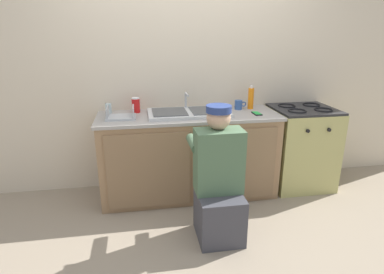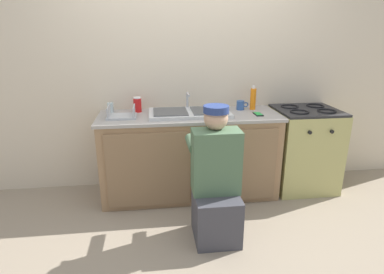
{
  "view_description": "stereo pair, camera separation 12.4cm",
  "coord_description": "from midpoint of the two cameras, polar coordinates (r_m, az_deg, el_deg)",
  "views": [
    {
      "loc": [
        -0.48,
        -2.75,
        1.64
      ],
      "look_at": [
        0.0,
        0.1,
        0.69
      ],
      "focal_mm": 30.0,
      "sensor_mm": 36.0,
      "label": 1
    },
    {
      "loc": [
        -0.36,
        -2.77,
        1.64
      ],
      "look_at": [
        0.0,
        0.1,
        0.69
      ],
      "focal_mm": 30.0,
      "sensor_mm": 36.0,
      "label": 2
    }
  ],
  "objects": [
    {
      "name": "water_glass",
      "position": [
        3.34,
        -15.65,
        4.92
      ],
      "size": [
        0.06,
        0.06,
        0.1
      ],
      "color": "#ADC6CC",
      "rests_on": "countertop"
    },
    {
      "name": "coffee_mug",
      "position": [
        3.42,
        7.28,
        5.71
      ],
      "size": [
        0.13,
        0.08,
        0.09
      ],
      "color": "#335699",
      "rests_on": "countertop"
    },
    {
      "name": "sink_double_basin",
      "position": [
        3.19,
        -1.72,
        4.38
      ],
      "size": [
        0.8,
        0.44,
        0.19
      ],
      "color": "silver",
      "rests_on": "countertop"
    },
    {
      "name": "ground_plane",
      "position": [
        3.24,
        -0.82,
        -12.19
      ],
      "size": [
        12.0,
        12.0,
        0.0
      ],
      "primitive_type": "plane",
      "color": "gray"
    },
    {
      "name": "plumber_person",
      "position": [
        2.63,
        3.41,
        -8.48
      ],
      "size": [
        0.42,
        0.61,
        1.1
      ],
      "color": "#3F3F47",
      "rests_on": "ground_plane"
    },
    {
      "name": "back_wall",
      "position": [
        3.46,
        -2.6,
        11.73
      ],
      "size": [
        6.0,
        0.1,
        2.5
      ],
      "primitive_type": "cube",
      "color": "beige",
      "rests_on": "ground_plane"
    },
    {
      "name": "stove_range",
      "position": [
        3.69,
        17.76,
        -1.69
      ],
      "size": [
        0.64,
        0.62,
        0.89
      ],
      "color": "tan",
      "rests_on": "ground_plane"
    },
    {
      "name": "soda_cup_red",
      "position": [
        3.31,
        -11.01,
        5.58
      ],
      "size": [
        0.08,
        0.08,
        0.15
      ],
      "color": "red",
      "rests_on": "countertop"
    },
    {
      "name": "dish_rack_tray",
      "position": [
        3.13,
        -13.66,
        3.69
      ],
      "size": [
        0.28,
        0.22,
        0.11
      ],
      "color": "#B2B7BC",
      "rests_on": "countertop"
    },
    {
      "name": "soap_bottle_orange",
      "position": [
        3.45,
        9.4,
        6.81
      ],
      "size": [
        0.06,
        0.06,
        0.25
      ],
      "color": "orange",
      "rests_on": "countertop"
    },
    {
      "name": "cell_phone",
      "position": [
        3.25,
        10.37,
        4.14
      ],
      "size": [
        0.07,
        0.14,
        0.01
      ],
      "color": "black",
      "rests_on": "countertop"
    },
    {
      "name": "countertop",
      "position": [
        3.19,
        -1.71,
        3.77
      ],
      "size": [
        1.8,
        0.62,
        0.03
      ],
      "primitive_type": "cube",
      "color": "#9E9993",
      "rests_on": "counter_cabinet"
    },
    {
      "name": "counter_cabinet",
      "position": [
        3.32,
        -1.62,
        -3.47
      ],
      "size": [
        1.76,
        0.62,
        0.83
      ],
      "color": "#997551",
      "rests_on": "ground_plane"
    }
  ]
}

